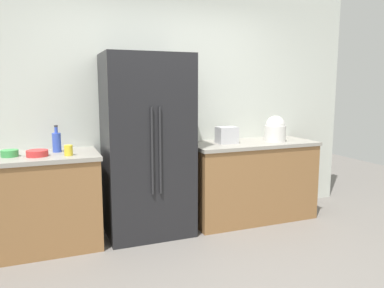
# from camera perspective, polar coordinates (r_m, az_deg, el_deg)

# --- Properties ---
(ground_plane) EXTENTS (10.05, 10.05, 0.00)m
(ground_plane) POSITION_cam_1_polar(r_m,az_deg,el_deg) (3.15, 4.51, -20.82)
(ground_plane) COLOR slate
(kitchen_back_panel) EXTENTS (5.02, 0.10, 3.03)m
(kitchen_back_panel) POSITION_cam_1_polar(r_m,az_deg,el_deg) (4.32, -5.21, 8.18)
(kitchen_back_panel) COLOR silver
(kitchen_back_panel) RESTS_ON ground_plane
(counter_left) EXTENTS (1.44, 0.67, 0.92)m
(counter_left) POSITION_cam_1_polar(r_m,az_deg,el_deg) (3.92, -24.48, -8.26)
(counter_left) COLOR olive
(counter_left) RESTS_ON ground_plane
(counter_right) EXTENTS (1.48, 0.67, 0.92)m
(counter_right) POSITION_cam_1_polar(r_m,az_deg,el_deg) (4.51, 8.90, -5.43)
(counter_right) COLOR olive
(counter_right) RESTS_ON ground_plane
(refrigerator) EXTENTS (0.88, 0.66, 1.88)m
(refrigerator) POSITION_cam_1_polar(r_m,az_deg,el_deg) (3.93, -6.78, -0.32)
(refrigerator) COLOR black
(refrigerator) RESTS_ON ground_plane
(toaster) EXTENTS (0.23, 0.17, 0.19)m
(toaster) POSITION_cam_1_polar(r_m,az_deg,el_deg) (4.27, 5.30, 1.37)
(toaster) COLOR silver
(toaster) RESTS_ON counter_right
(rice_cooker) EXTENTS (0.25, 0.25, 0.30)m
(rice_cooker) POSITION_cam_1_polar(r_m,az_deg,el_deg) (4.50, 12.52, 2.18)
(rice_cooker) COLOR silver
(rice_cooker) RESTS_ON counter_right
(bottle_a) EXTENTS (0.08, 0.08, 0.26)m
(bottle_a) POSITION_cam_1_polar(r_m,az_deg,el_deg) (3.90, -19.86, 0.32)
(bottle_a) COLOR blue
(bottle_a) RESTS_ON counter_left
(cup_b) EXTENTS (0.08, 0.08, 0.10)m
(cup_b) POSITION_cam_1_polar(r_m,az_deg,el_deg) (3.67, -18.25, -0.92)
(cup_b) COLOR yellow
(cup_b) RESTS_ON counter_left
(bowl_b) EXTENTS (0.19, 0.19, 0.06)m
(bowl_b) POSITION_cam_1_polar(r_m,az_deg,el_deg) (3.74, -22.45, -1.31)
(bowl_b) COLOR red
(bowl_b) RESTS_ON counter_left
(bowl_c) EXTENTS (0.15, 0.15, 0.06)m
(bowl_c) POSITION_cam_1_polar(r_m,az_deg,el_deg) (3.82, -25.97, -1.28)
(bowl_c) COLOR green
(bowl_c) RESTS_ON counter_left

